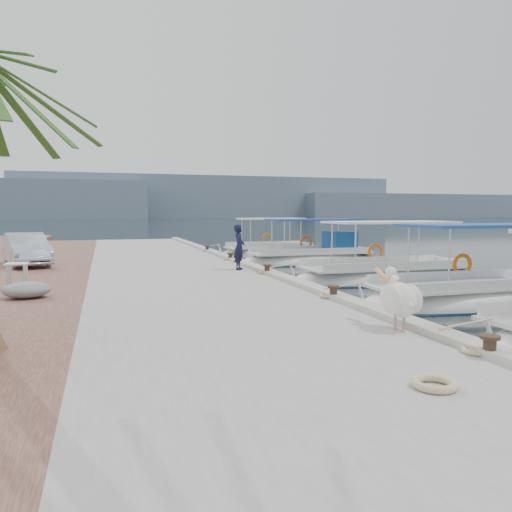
{
  "coord_description": "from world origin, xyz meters",
  "views": [
    {
      "loc": [
        -5.52,
        -14.12,
        2.55
      ],
      "look_at": [
        -1.0,
        0.64,
        1.2
      ],
      "focal_mm": 35.0,
      "sensor_mm": 36.0,
      "label": 1
    }
  ],
  "objects_px": {
    "fishing_caique_d": "(311,260)",
    "fisherman": "(239,247)",
    "fishing_caique_e": "(269,254)",
    "pelican": "(399,298)",
    "fishing_caique_b": "(479,300)",
    "fishing_caique_c": "(384,278)",
    "parked_car": "(26,249)"
  },
  "relations": [
    {
      "from": "fishing_caique_d",
      "to": "fisherman",
      "type": "distance_m",
      "value": 7.93
    },
    {
      "from": "fisherman",
      "to": "fishing_caique_d",
      "type": "bearing_deg",
      "value": -15.89
    },
    {
      "from": "fishing_caique_e",
      "to": "pelican",
      "type": "height_order",
      "value": "fishing_caique_e"
    },
    {
      "from": "fishing_caique_b",
      "to": "pelican",
      "type": "distance_m",
      "value": 6.36
    },
    {
      "from": "fishing_caique_b",
      "to": "fishing_caique_e",
      "type": "bearing_deg",
      "value": 93.01
    },
    {
      "from": "fishing_caique_d",
      "to": "pelican",
      "type": "relative_size",
      "value": 5.37
    },
    {
      "from": "fishing_caique_c",
      "to": "pelican",
      "type": "relative_size",
      "value": 5.51
    },
    {
      "from": "fishing_caique_b",
      "to": "fishing_caique_c",
      "type": "height_order",
      "value": "same"
    },
    {
      "from": "pelican",
      "to": "fisherman",
      "type": "relative_size",
      "value": 0.85
    },
    {
      "from": "fishing_caique_d",
      "to": "fisherman",
      "type": "bearing_deg",
      "value": -132.51
    },
    {
      "from": "fishing_caique_c",
      "to": "fisherman",
      "type": "bearing_deg",
      "value": 168.77
    },
    {
      "from": "fishing_caique_b",
      "to": "fisherman",
      "type": "height_order",
      "value": "fishing_caique_b"
    },
    {
      "from": "parked_car",
      "to": "fishing_caique_e",
      "type": "bearing_deg",
      "value": 11.3
    },
    {
      "from": "fisherman",
      "to": "fishing_caique_e",
      "type": "bearing_deg",
      "value": 2.67
    },
    {
      "from": "fishing_caique_e",
      "to": "fisherman",
      "type": "bearing_deg",
      "value": -113.94
    },
    {
      "from": "fishing_caique_e",
      "to": "parked_car",
      "type": "xyz_separation_m",
      "value": [
        -11.99,
        -6.31,
        1.0
      ]
    },
    {
      "from": "fisherman",
      "to": "parked_car",
      "type": "relative_size",
      "value": 0.42
    },
    {
      "from": "fishing_caique_c",
      "to": "pelican",
      "type": "xyz_separation_m",
      "value": [
        -5.0,
        -8.62,
        0.93
      ]
    },
    {
      "from": "fishing_caique_b",
      "to": "fishing_caique_d",
      "type": "relative_size",
      "value": 1.04
    },
    {
      "from": "fishing_caique_d",
      "to": "fishing_caique_e",
      "type": "height_order",
      "value": "same"
    },
    {
      "from": "fishing_caique_e",
      "to": "parked_car",
      "type": "distance_m",
      "value": 13.59
    },
    {
      "from": "parked_car",
      "to": "pelican",
      "type": "bearing_deg",
      "value": -76.36
    },
    {
      "from": "fishing_caique_e",
      "to": "fishing_caique_b",
      "type": "bearing_deg",
      "value": -86.99
    },
    {
      "from": "fisherman",
      "to": "parked_car",
      "type": "xyz_separation_m",
      "value": [
        -7.51,
        3.79,
        -0.18
      ]
    },
    {
      "from": "parked_car",
      "to": "fishing_caique_d",
      "type": "bearing_deg",
      "value": -7.6
    },
    {
      "from": "fishing_caique_c",
      "to": "pelican",
      "type": "height_order",
      "value": "fishing_caique_c"
    },
    {
      "from": "fisherman",
      "to": "pelican",
      "type": "bearing_deg",
      "value": -151.66
    },
    {
      "from": "fishing_caique_b",
      "to": "fishing_caique_c",
      "type": "bearing_deg",
      "value": 90.41
    },
    {
      "from": "fishing_caique_b",
      "to": "fishing_caique_e",
      "type": "distance_m",
      "value": 16.03
    },
    {
      "from": "fishing_caique_c",
      "to": "fishing_caique_d",
      "type": "height_order",
      "value": "same"
    },
    {
      "from": "pelican",
      "to": "parked_car",
      "type": "relative_size",
      "value": 0.36
    },
    {
      "from": "fishing_caique_d",
      "to": "fishing_caique_c",
      "type": "bearing_deg",
      "value": -90.09
    }
  ]
}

